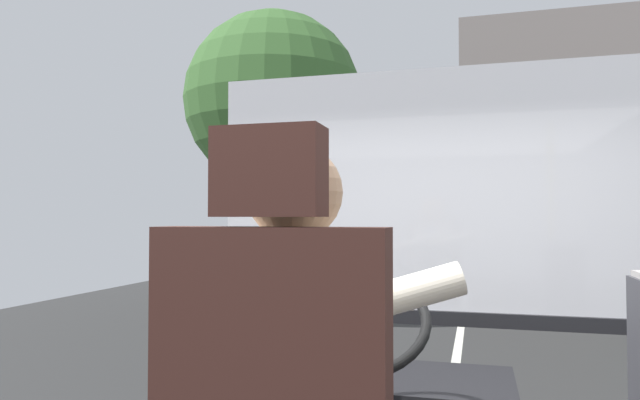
{
  "coord_description": "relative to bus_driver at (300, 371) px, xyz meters",
  "views": [
    {
      "loc": [
        0.28,
        -1.71,
        1.85
      ],
      "look_at": [
        -0.52,
        1.17,
        1.94
      ],
      "focal_mm": 31.93,
      "sensor_mm": 36.0,
      "label": 1
    }
  ],
  "objects": [
    {
      "name": "street_tree",
      "position": [
        -3.32,
        8.86,
        2.56
      ],
      "size": [
        3.37,
        3.37,
        5.75
      ],
      "color": "#4C3828",
      "rests_on": "ground"
    },
    {
      "name": "shop_building",
      "position": [
        4.92,
        20.26,
        2.65
      ],
      "size": [
        10.08,
        5.85,
        8.3
      ],
      "color": "gray",
      "rests_on": "ground"
    },
    {
      "name": "windshield_panel",
      "position": [
        0.12,
        2.06,
        0.32
      ],
      "size": [
        2.5,
        0.08,
        1.48
      ],
      "color": "silver"
    },
    {
      "name": "ground",
      "position": [
        0.12,
        9.24,
        -1.52
      ],
      "size": [
        18.0,
        44.0,
        0.06
      ],
      "color": "#2B2B2B"
    },
    {
      "name": "bus_driver",
      "position": [
        0.0,
        0.0,
        0.0
      ],
      "size": [
        0.76,
        0.58,
        0.85
      ],
      "color": "black",
      "rests_on": "driver_seat"
    },
    {
      "name": "parked_car_red",
      "position": [
        4.73,
        16.79,
        -0.86
      ],
      "size": [
        2.02,
        4.37,
        1.22
      ],
      "color": "maroon",
      "rests_on": "ground"
    }
  ]
}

